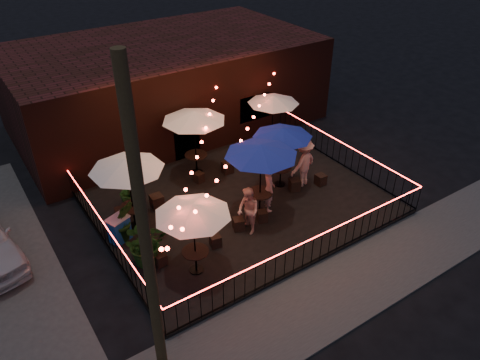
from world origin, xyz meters
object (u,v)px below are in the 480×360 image
(cafe_table_4, at_px, (283,133))
(cafe_table_5, at_px, (273,100))
(utility_pole, at_px, (145,242))
(cafe_table_0, at_px, (192,211))
(cafe_table_2, at_px, (261,151))
(cooler, at_px, (119,229))
(cafe_table_1, at_px, (126,165))
(cafe_table_3, at_px, (194,117))

(cafe_table_4, bearing_deg, cafe_table_5, 59.01)
(utility_pole, distance_m, cafe_table_0, 3.64)
(cafe_table_2, height_order, cooler, cafe_table_2)
(cafe_table_4, bearing_deg, cafe_table_1, 173.12)
(utility_pole, height_order, cafe_table_4, utility_pole)
(utility_pole, height_order, cafe_table_2, utility_pole)
(cafe_table_1, height_order, cooler, cafe_table_1)
(cafe_table_3, bearing_deg, cafe_table_1, -151.71)
(cafe_table_1, bearing_deg, cafe_table_3, 28.29)
(cafe_table_4, relative_size, cooler, 2.92)
(cafe_table_2, bearing_deg, cooler, 164.52)
(cafe_table_2, bearing_deg, cafe_table_0, -158.17)
(cafe_table_3, distance_m, cafe_table_5, 3.91)
(utility_pole, relative_size, cooler, 8.73)
(cafe_table_1, bearing_deg, cafe_table_4, -6.88)
(cafe_table_1, xyz_separation_m, cafe_table_3, (3.49, 1.88, 0.06))
(utility_pole, height_order, cafe_table_3, utility_pole)
(cafe_table_3, distance_m, cafe_table_4, 3.45)
(cafe_table_1, distance_m, cafe_table_5, 7.66)
(cafe_table_2, distance_m, cafe_table_4, 2.04)
(cafe_table_2, bearing_deg, cafe_table_1, 156.80)
(cafe_table_0, height_order, cafe_table_4, cafe_table_0)
(cafe_table_0, bearing_deg, cafe_table_3, 60.50)
(utility_pole, relative_size, cafe_table_3, 2.76)
(cafe_table_3, bearing_deg, cafe_table_0, -119.50)
(cafe_table_1, bearing_deg, utility_pole, -106.48)
(utility_pole, distance_m, cafe_table_2, 6.86)
(cafe_table_1, distance_m, cafe_table_3, 3.96)
(cafe_table_5, bearing_deg, cafe_table_2, -131.99)
(cafe_table_1, relative_size, cafe_table_3, 1.04)
(cafe_table_0, height_order, cooler, cafe_table_0)
(utility_pole, distance_m, cafe_table_3, 8.99)
(cafe_table_1, height_order, cafe_table_5, cafe_table_1)
(cafe_table_2, bearing_deg, cafe_table_5, 48.01)
(utility_pole, xyz_separation_m, cooler, (0.90, 4.99, -3.38))
(utility_pole, bearing_deg, cafe_table_4, 32.58)
(cafe_table_0, xyz_separation_m, cafe_table_1, (-0.69, 3.07, 0.19))
(utility_pole, relative_size, cafe_table_5, 3.28)
(cafe_table_0, distance_m, cooler, 3.49)
(cafe_table_3, relative_size, cafe_table_4, 1.09)
(cafe_table_3, xyz_separation_m, cooler, (-4.19, -2.30, -2.04))
(utility_pole, xyz_separation_m, cafe_table_3, (5.09, 7.28, -1.35))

